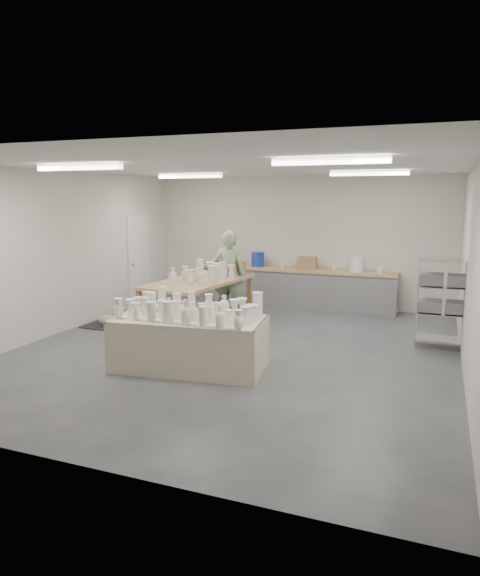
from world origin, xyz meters
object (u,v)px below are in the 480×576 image
at_px(work_table, 204,279).
at_px(red_stool, 234,302).
at_px(drying_table, 190,341).
at_px(potter, 230,275).

height_order(work_table, red_stool, work_table).
distance_m(drying_table, work_table, 2.68).
relative_size(potter, red_stool, 4.57).
bearing_deg(red_stool, drying_table, -79.11).
bearing_deg(potter, work_table, 61.29).
bearing_deg(work_table, red_stool, 81.14).
relative_size(work_table, red_stool, 6.37).
xyz_separation_m(drying_table, work_table, (-0.93, 2.47, 0.49)).
height_order(drying_table, red_stool, drying_table).
xyz_separation_m(potter, red_stool, (0.00, 0.27, -0.63)).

